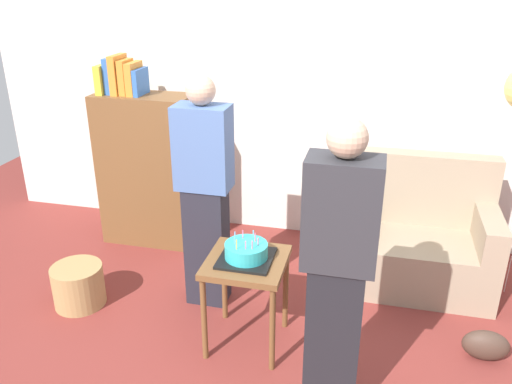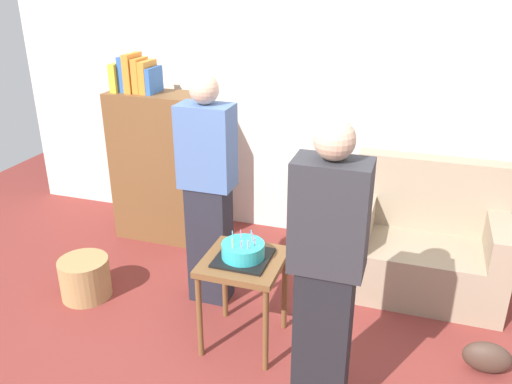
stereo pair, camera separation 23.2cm
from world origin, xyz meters
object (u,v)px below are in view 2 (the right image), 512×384
(couch, at_px, (425,246))
(wicker_basket, at_px, (85,278))
(handbag, at_px, (487,357))
(bookshelf, at_px, (159,163))
(side_table, at_px, (243,272))
(person_blowing_candles, at_px, (208,193))
(birthday_cake, at_px, (243,252))
(person_holding_cake, at_px, (326,277))

(couch, relative_size, wicker_basket, 3.06)
(wicker_basket, height_order, handbag, wicker_basket)
(bookshelf, bearing_deg, couch, -3.74)
(side_table, height_order, handbag, side_table)
(couch, distance_m, side_table, 1.49)
(person_blowing_candles, relative_size, wicker_basket, 4.53)
(birthday_cake, bearing_deg, bookshelf, 135.18)
(side_table, bearing_deg, birthday_cake, 160.43)
(couch, bearing_deg, wicker_basket, -158.84)
(side_table, distance_m, wicker_basket, 1.33)
(bookshelf, xyz_separation_m, birthday_cake, (1.18, -1.17, -0.03))
(person_blowing_candles, distance_m, handbag, 2.01)
(person_blowing_candles, bearing_deg, handbag, 1.05)
(person_holding_cake, relative_size, wicker_basket, 4.53)
(bookshelf, bearing_deg, person_holding_cake, -41.69)
(bookshelf, relative_size, person_holding_cake, 0.99)
(wicker_basket, bearing_deg, bookshelf, 84.86)
(birthday_cake, bearing_deg, wicker_basket, 174.57)
(birthday_cake, xyz_separation_m, handbag, (1.47, 0.19, -0.56))
(couch, distance_m, wicker_basket, 2.51)
(person_holding_cake, bearing_deg, person_blowing_candles, -31.16)
(person_holding_cake, xyz_separation_m, wicker_basket, (-1.85, 0.51, -0.68))
(birthday_cake, xyz_separation_m, person_holding_cake, (0.57, -0.39, 0.17))
(person_blowing_candles, xyz_separation_m, wicker_basket, (-0.88, -0.28, -0.68))
(couch, height_order, person_holding_cake, person_holding_cake)
(bookshelf, xyz_separation_m, handbag, (2.65, -0.98, -0.59))
(birthday_cake, relative_size, wicker_basket, 0.89)
(birthday_cake, bearing_deg, person_blowing_candles, 134.28)
(person_blowing_candles, distance_m, wicker_basket, 1.15)
(bookshelf, distance_m, person_blowing_candles, 1.11)
(person_blowing_candles, bearing_deg, couch, 30.89)
(person_blowing_candles, height_order, wicker_basket, person_blowing_candles)
(person_blowing_candles, bearing_deg, person_holding_cake, -31.72)
(wicker_basket, bearing_deg, birthday_cake, -5.43)
(wicker_basket, xyz_separation_m, handbag, (2.74, 0.07, -0.05))
(bookshelf, bearing_deg, person_blowing_candles, -44.37)
(person_blowing_candles, bearing_deg, wicker_basket, -154.86)
(side_table, bearing_deg, handbag, 7.25)
(side_table, relative_size, handbag, 2.18)
(bookshelf, relative_size, side_table, 2.63)
(birthday_cake, xyz_separation_m, wicker_basket, (-1.27, 0.12, -0.51))
(couch, bearing_deg, handbag, -64.15)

